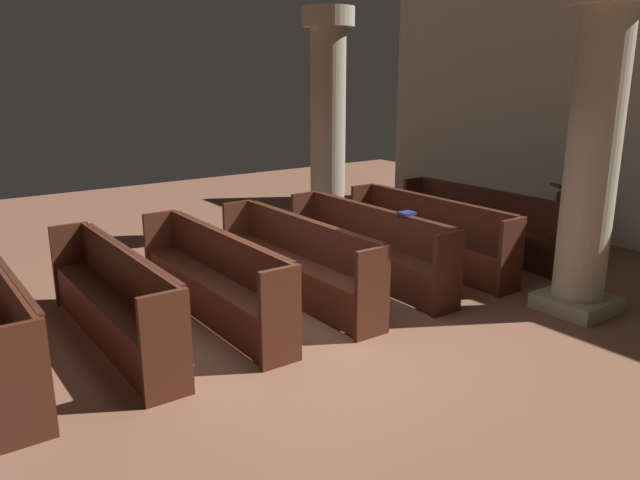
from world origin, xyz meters
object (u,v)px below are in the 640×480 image
at_px(pew_row_2, 368,243).
at_px(pew_row_4, 213,274).
at_px(lectern, 567,225).
at_px(pillar_aisle_side, 594,147).
at_px(pew_row_3, 297,258).
at_px(hymn_book, 407,213).
at_px(pew_row_0, 481,220).
at_px(pew_row_1, 429,231).
at_px(pillar_far_side, 328,122).
at_px(pew_row_5, 113,295).

distance_m(pew_row_2, pew_row_4, 2.24).
distance_m(pew_row_2, lectern, 3.38).
bearing_deg(pillar_aisle_side, lectern, 126.32).
relative_size(pew_row_2, pew_row_3, 1.00).
relative_size(pew_row_3, hymn_book, 15.25).
height_order(pew_row_0, pew_row_1, same).
bearing_deg(pew_row_3, lectern, 79.91).
xyz_separation_m(pillar_aisle_side, lectern, (-1.46, 1.99, -1.45)).
relative_size(pew_row_0, pew_row_2, 1.00).
xyz_separation_m(pew_row_3, pew_row_4, (0.00, -1.12, 0.00)).
height_order(pillar_far_side, lectern, pillar_far_side).
bearing_deg(lectern, pew_row_5, -96.73).
xyz_separation_m(pillar_far_side, hymn_book, (2.71, -0.77, -0.92)).
xyz_separation_m(pew_row_1, lectern, (0.78, 2.17, -0.06)).
bearing_deg(pew_row_0, pillar_aisle_side, -22.74).
relative_size(pew_row_2, lectern, 2.71).
bearing_deg(pew_row_0, pew_row_1, -90.00).
height_order(pew_row_5, pillar_far_side, pillar_far_side).
relative_size(pew_row_4, hymn_book, 15.25).
bearing_deg(pillar_far_side, pew_row_0, 30.28).
bearing_deg(lectern, pew_row_4, -98.08).
relative_size(pew_row_1, hymn_book, 15.25).
bearing_deg(pew_row_4, pew_row_5, -90.00).
distance_m(pew_row_1, pillar_far_side, 2.60).
bearing_deg(pew_row_4, pew_row_2, 90.00).
xyz_separation_m(pew_row_0, hymn_book, (0.52, -2.05, 0.47)).
xyz_separation_m(pew_row_3, pew_row_5, (0.00, -2.24, 0.00)).
distance_m(pew_row_0, lectern, 1.31).
xyz_separation_m(pillar_aisle_side, pillar_far_side, (-4.44, -0.34, 0.00)).
relative_size(pew_row_4, pew_row_5, 1.00).
height_order(pew_row_1, pew_row_5, same).
relative_size(pew_row_5, lectern, 2.71).
relative_size(pillar_far_side, hymn_book, 19.06).
height_order(pew_row_0, pillar_far_side, pillar_far_side).
height_order(pew_row_4, pillar_aisle_side, pillar_aisle_side).
xyz_separation_m(pew_row_0, pew_row_5, (0.00, -5.60, 0.00)).
bearing_deg(pew_row_5, pillar_aisle_side, 64.30).
xyz_separation_m(pew_row_1, pew_row_2, (0.00, -1.12, 0.00)).
height_order(pillar_aisle_side, lectern, pillar_aisle_side).
xyz_separation_m(pew_row_3, pillar_aisle_side, (2.24, 2.42, 1.39)).
bearing_deg(pew_row_0, pew_row_5, -90.00).
bearing_deg(pillar_far_side, hymn_book, -15.93).
distance_m(pew_row_1, pew_row_4, 3.36).
bearing_deg(lectern, hymn_book, -94.93).
height_order(pew_row_0, pillar_aisle_side, pillar_aisle_side).
distance_m(pew_row_5, lectern, 6.69).
distance_m(pew_row_3, pillar_far_side, 3.33).
xyz_separation_m(pew_row_2, pew_row_4, (0.00, -2.24, 0.00)).
xyz_separation_m(pew_row_1, pew_row_5, (0.00, -4.48, 0.00)).
xyz_separation_m(pew_row_3, lectern, (0.78, 4.41, -0.06)).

